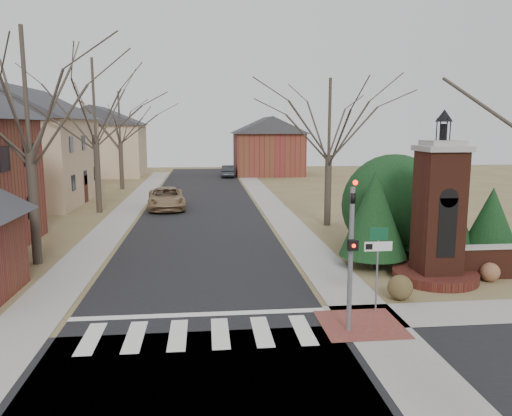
{
  "coord_description": "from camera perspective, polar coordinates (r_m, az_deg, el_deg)",
  "views": [
    {
      "loc": [
        0.22,
        -12.72,
        5.86
      ],
      "look_at": [
        2.17,
        6.0,
        2.77
      ],
      "focal_mm": 35.0,
      "sensor_mm": 36.0,
      "label": 1
    }
  ],
  "objects": [
    {
      "name": "ground",
      "position": [
        14.01,
        -6.54,
        -15.47
      ],
      "size": [
        120.0,
        120.0,
        0.0
      ],
      "primitive_type": "plane",
      "color": "brown",
      "rests_on": "ground"
    },
    {
      "name": "main_street",
      "position": [
        35.22,
        -6.22,
        -0.3
      ],
      "size": [
        8.0,
        70.0,
        0.01
      ],
      "primitive_type": "cube",
      "color": "black",
      "rests_on": "ground"
    },
    {
      "name": "cross_street",
      "position": [
        11.36,
        -6.69,
        -21.79
      ],
      "size": [
        120.0,
        8.0,
        0.01
      ],
      "primitive_type": "cube",
      "color": "black",
      "rests_on": "ground"
    },
    {
      "name": "crosswalk_zone",
      "position": [
        14.74,
        -6.51,
        -14.13
      ],
      "size": [
        8.0,
        2.2,
        0.02
      ],
      "primitive_type": "cube",
      "color": "silver",
      "rests_on": "ground"
    },
    {
      "name": "stop_bar",
      "position": [
        16.13,
        -6.47,
        -12.01
      ],
      "size": [
        8.0,
        0.35,
        0.02
      ],
      "primitive_type": "cube",
      "color": "silver",
      "rests_on": "ground"
    },
    {
      "name": "sidewalk_right_main",
      "position": [
        35.56,
        2.19,
        -0.14
      ],
      "size": [
        2.0,
        60.0,
        0.02
      ],
      "primitive_type": "cube",
      "color": "gray",
      "rests_on": "ground"
    },
    {
      "name": "sidewalk_left",
      "position": [
        35.63,
        -14.61,
        -0.42
      ],
      "size": [
        2.0,
        60.0,
        0.02
      ],
      "primitive_type": "cube",
      "color": "gray",
      "rests_on": "ground"
    },
    {
      "name": "curb_apron",
      "position": [
        15.61,
        11.88,
        -12.9
      ],
      "size": [
        2.4,
        2.4,
        0.02
      ],
      "primitive_type": "cube",
      "color": "brown",
      "rests_on": "ground"
    },
    {
      "name": "traffic_signal_pole",
      "position": [
        14.29,
        10.84,
        -4.09
      ],
      "size": [
        0.28,
        0.41,
        4.5
      ],
      "color": "slate",
      "rests_on": "ground"
    },
    {
      "name": "sign_post",
      "position": [
        16.14,
        13.74,
        -4.97
      ],
      "size": [
        0.9,
        0.07,
        2.75
      ],
      "color": "slate",
      "rests_on": "ground"
    },
    {
      "name": "brick_gate_monument",
      "position": [
        20.12,
        20.06,
        -1.83
      ],
      "size": [
        3.2,
        3.2,
        6.47
      ],
      "color": "#4D2216",
      "rests_on": "ground"
    },
    {
      "name": "house_stucco_left",
      "position": [
        42.04,
        -25.18,
        6.73
      ],
      "size": [
        9.8,
        12.8,
        9.28
      ],
      "color": "tan",
      "rests_on": "ground"
    },
    {
      "name": "house_distant_left",
      "position": [
        61.96,
        -17.47,
        7.42
      ],
      "size": [
        10.8,
        8.8,
        8.53
      ],
      "color": "tan",
      "rests_on": "ground"
    },
    {
      "name": "house_distant_right",
      "position": [
        61.25,
        1.36,
        7.26
      ],
      "size": [
        8.8,
        8.8,
        7.3
      ],
      "color": "maroon",
      "rests_on": "ground"
    },
    {
      "name": "evergreen_near",
      "position": [
        21.22,
        13.35,
        -0.59
      ],
      "size": [
        2.8,
        2.8,
        4.1
      ],
      "color": "#473D33",
      "rests_on": "ground"
    },
    {
      "name": "evergreen_mid",
      "position": [
        23.54,
        20.02,
        0.8
      ],
      "size": [
        3.4,
        3.4,
        4.7
      ],
      "color": "#473D33",
      "rests_on": "ground"
    },
    {
      "name": "evergreen_far",
      "position": [
        23.74,
        25.32,
        -1.19
      ],
      "size": [
        2.4,
        2.4,
        3.3
      ],
      "color": "#473D33",
      "rests_on": "ground"
    },
    {
      "name": "evergreen_mass",
      "position": [
        24.14,
        15.45,
        0.75
      ],
      "size": [
        4.8,
        4.8,
        4.8
      ],
      "primitive_type": "sphere",
      "color": "black",
      "rests_on": "ground"
    },
    {
      "name": "bare_tree_0",
      "position": [
        22.97,
        -24.93,
        13.06
      ],
      "size": [
        8.05,
        8.05,
        11.15
      ],
      "color": "#473D33",
      "rests_on": "ground"
    },
    {
      "name": "bare_tree_1",
      "position": [
        35.53,
        -18.09,
        12.38
      ],
      "size": [
        8.4,
        8.4,
        11.64
      ],
      "color": "#473D33",
      "rests_on": "ground"
    },
    {
      "name": "bare_tree_2",
      "position": [
        48.36,
        -15.38,
        10.38
      ],
      "size": [
        7.35,
        7.35,
        10.19
      ],
      "color": "#473D33",
      "rests_on": "ground"
    },
    {
      "name": "bare_tree_3",
      "position": [
        29.64,
        8.43,
        10.83
      ],
      "size": [
        7.0,
        7.0,
        9.7
      ],
      "color": "#473D33",
      "rests_on": "ground"
    },
    {
      "name": "pickup_truck",
      "position": [
        36.21,
        -10.2,
        1.1
      ],
      "size": [
        3.02,
        5.72,
        1.53
      ],
      "primitive_type": "imported",
      "rotation": [
        0.0,
        0.0,
        0.09
      ],
      "color": "#947651",
      "rests_on": "ground"
    },
    {
      "name": "distant_car",
      "position": [
        58.27,
        -3.17,
        4.23
      ],
      "size": [
        1.77,
        4.32,
        1.39
      ],
      "primitive_type": "imported",
      "rotation": [
        0.0,
        0.0,
        3.07
      ],
      "color": "#2E3035",
      "rests_on": "ground"
    },
    {
      "name": "dry_shrub_left",
      "position": [
        17.89,
        16.14,
        -8.72
      ],
      "size": [
        0.86,
        0.86,
        0.86
      ],
      "primitive_type": "sphere",
      "color": "brown",
      "rests_on": "ground"
    },
    {
      "name": "dry_shrub_right",
      "position": [
        21.13,
        25.17,
        -6.65
      ],
      "size": [
        0.74,
        0.74,
        0.74
      ],
      "primitive_type": "sphere",
      "color": "brown",
      "rests_on": "ground"
    }
  ]
}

